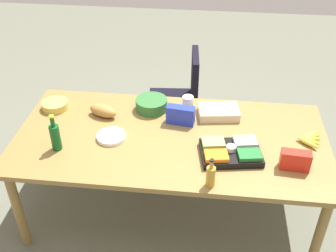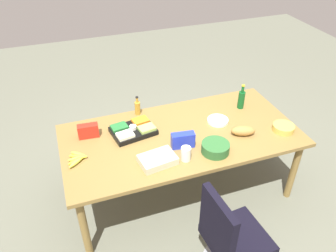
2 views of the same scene
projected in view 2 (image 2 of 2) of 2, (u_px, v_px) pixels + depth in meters
The scene contains 15 objects.
ground_plane at pixel (180, 189), 3.83m from camera, with size 10.00×10.00×0.00m, color #646656.
conference_table at pixel (181, 139), 3.41m from camera, with size 2.36×1.15×0.78m.
office_chair at pixel (231, 245), 2.82m from camera, with size 0.56×0.56×0.96m.
bread_loaf at pixel (243, 131), 3.33m from camera, with size 0.24×0.11×0.10m, color #AA793B.
chip_bowl at pixel (283, 128), 3.41m from camera, with size 0.22×0.22×0.06m, color gold.
banana_bunch at pixel (77, 158), 3.04m from camera, with size 0.19×0.24×0.04m.
salad_bowl at pixel (215, 148), 3.12m from camera, with size 0.26×0.26×0.09m, color #2C642E.
wine_bottle at pixel (241, 99), 3.71m from camera, with size 0.09×0.09×0.29m.
paper_plate_stack at pixel (218, 121), 3.54m from camera, with size 0.22×0.22×0.03m, color white.
mayo_jar at pixel (186, 154), 3.02m from camera, with size 0.09×0.09×0.14m, color white.
veggie_tray at pixel (133, 130), 3.37m from camera, with size 0.46×0.36×0.09m.
chip_bag_red at pixel (88, 131), 3.30m from camera, with size 0.20×0.08×0.14m, color red.
chip_bag_blue at pixel (183, 140), 3.17m from camera, with size 0.22×0.08×0.15m, color #2235BF.
sheet_cake at pixel (158, 160), 3.01m from camera, with size 0.32×0.22×0.07m, color beige.
dressing_bottle at pixel (138, 107), 3.62m from camera, with size 0.07×0.07×0.22m.
Camera 2 is at (1.02, 2.49, 2.82)m, focal length 36.01 mm.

